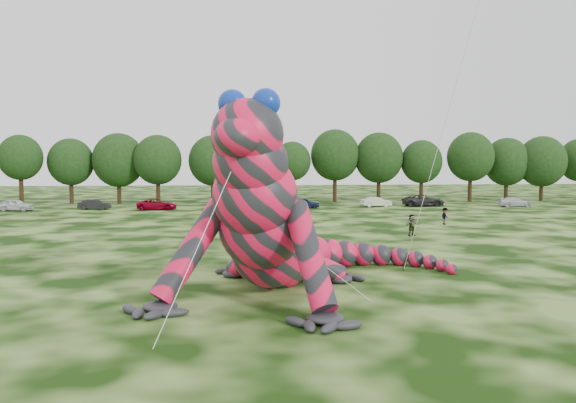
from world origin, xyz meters
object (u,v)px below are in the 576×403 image
(tree_6, at_px, (158,170))
(tree_8, at_px, (255,171))
(tree_10, at_px, (335,166))
(tree_15, at_px, (542,168))
(car_0, at_px, (16,205))
(spectator_0, at_px, (211,229))
(car_4, at_px, (304,203))
(car_5, at_px, (376,202))
(tree_7, at_px, (213,170))
(car_2, at_px, (157,204))
(tree_13, at_px, (470,167))
(tree_3, at_px, (21,170))
(car_7, at_px, (515,202))
(tree_5, at_px, (119,168))
(spectator_1, at_px, (281,225))
(spectator_5, at_px, (412,225))
(car_6, at_px, (423,201))
(car_1, at_px, (94,204))
(tree_12, at_px, (421,171))
(car_3, at_px, (248,204))
(inflatable_gecko, at_px, (278,194))
(spectator_2, at_px, (445,216))
(tree_14, at_px, (506,169))
(tree_9, at_px, (292,172))
(tree_11, at_px, (379,167))

(tree_6, bearing_deg, tree_8, 1.29)
(tree_6, relative_size, tree_10, 0.90)
(tree_15, relative_size, car_0, 2.37)
(tree_6, height_order, spectator_0, tree_6)
(car_4, bearing_deg, car_5, -86.64)
(tree_7, distance_m, tree_10, 17.58)
(tree_8, bearing_deg, car_5, -27.40)
(tree_10, xyz_separation_m, car_2, (-23.85, -11.57, -4.59))
(tree_6, height_order, tree_8, tree_6)
(tree_13, relative_size, tree_15, 1.05)
(tree_3, height_order, tree_13, tree_13)
(car_7, bearing_deg, car_2, 93.57)
(tree_5, xyz_separation_m, spectator_1, (19.35, -37.39, -3.97))
(tree_5, distance_m, car_4, 27.20)
(car_4, bearing_deg, tree_13, -75.06)
(tree_13, xyz_separation_m, car_2, (-43.59, -10.12, -4.40))
(spectator_0, distance_m, spectator_5, 15.53)
(car_6, bearing_deg, car_7, -96.56)
(tree_15, xyz_separation_m, car_1, (-62.59, -9.47, -4.19))
(tree_8, xyz_separation_m, tree_10, (11.61, 1.59, 0.78))
(tree_7, distance_m, car_4, 15.31)
(tree_7, distance_m, tree_12, 30.11)
(tree_5, height_order, car_6, tree_5)
(car_3, bearing_deg, tree_7, 25.99)
(tree_12, distance_m, tree_13, 7.17)
(car_0, xyz_separation_m, car_7, (61.71, -0.24, -0.07))
(car_1, bearing_deg, tree_5, -3.80)
(spectator_0, bearing_deg, car_2, -12.92)
(tree_6, bearing_deg, tree_5, 162.54)
(tree_13, bearing_deg, car_7, -80.59)
(inflatable_gecko, bearing_deg, tree_10, 97.04)
(inflatable_gecko, bearing_deg, spectator_2, 74.31)
(tree_12, bearing_deg, tree_14, 4.18)
(tree_12, height_order, car_7, tree_12)
(tree_7, height_order, tree_15, tree_15)
(spectator_2, bearing_deg, tree_12, 29.54)
(inflatable_gecko, distance_m, tree_9, 53.69)
(tree_5, bearing_deg, car_5, -15.31)
(car_0, bearing_deg, spectator_0, -130.55)
(tree_14, relative_size, car_3, 2.13)
(car_3, xyz_separation_m, spectator_1, (1.70, -26.01, 0.28))
(car_0, bearing_deg, tree_11, -67.88)
(spectator_5, bearing_deg, spectator_2, 24.74)
(spectator_1, bearing_deg, tree_12, -31.65)
(tree_11, bearing_deg, tree_15, -0.98)
(car_2, bearing_deg, tree_15, -77.97)
(car_5, distance_m, car_6, 6.41)
(tree_6, xyz_separation_m, car_0, (-15.37, -9.30, -4.05))
(car_2, bearing_deg, tree_12, -72.66)
(tree_6, xyz_separation_m, tree_9, (18.62, 0.66, -0.41))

